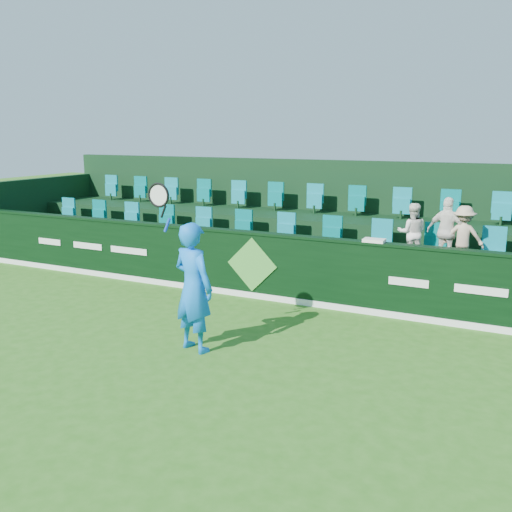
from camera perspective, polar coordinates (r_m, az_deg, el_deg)
The scene contains 12 objects.
ground at distance 8.51m, azimuth -12.48°, elevation -10.83°, with size 60.00×60.00×0.00m, color #2A6618.
sponsor_hoarding at distance 11.52m, azimuth -0.14°, elevation -0.88°, with size 16.00×0.25×1.35m.
stand_tier_front at distance 12.55m, azimuth 2.09°, elevation -1.07°, with size 16.00×2.00×0.80m, color black.
stand_tier_back at distance 14.21m, azimuth 5.26°, elevation 1.51°, with size 16.00×1.80×1.30m, color black.
stand_rear at distance 14.53m, azimuth 5.94°, elevation 3.99°, with size 16.00×4.10×2.60m.
seat_row_front at distance 12.77m, azimuth 2.86°, elevation 2.36°, with size 13.50×0.50×0.60m, color #0D7E8B.
seat_row_back at distance 14.35m, azimuth 5.77°, elevation 5.44°, with size 13.50×0.50×0.60m, color #0D7E8B.
tennis_player at distance 8.69m, azimuth -6.31°, elevation -3.05°, with size 1.17×0.64×2.63m.
spectator_left at distance 11.52m, azimuth 15.33°, elevation 2.26°, with size 0.56×0.44×1.16m, color white.
spectator_middle at distance 11.40m, azimuth 18.57°, elevation 2.34°, with size 0.77×0.32×1.31m, color white.
spectator_right at distance 11.38m, azimuth 20.01°, elevation 1.84°, with size 0.75×0.43×1.16m, color tan.
towel at distance 10.54m, azimuth 11.73°, elevation 1.54°, with size 0.38×0.25×0.06m, color white.
Camera 1 is at (5.01, -6.04, 3.30)m, focal length 40.00 mm.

